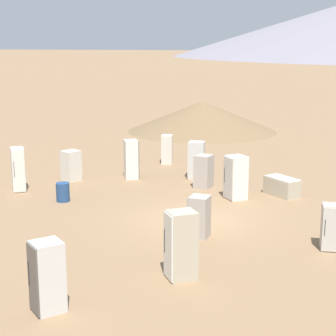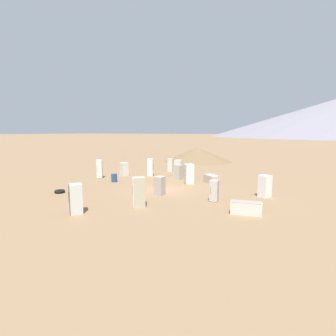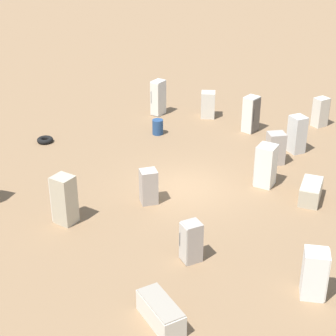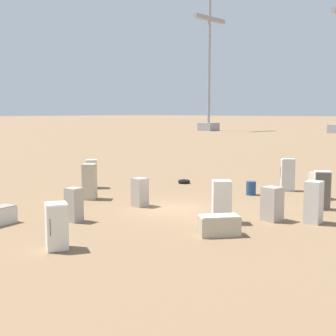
{
  "view_description": "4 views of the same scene",
  "coord_description": "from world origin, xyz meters",
  "views": [
    {
      "loc": [
        -5.33,
        19.11,
        6.39
      ],
      "look_at": [
        1.16,
        -0.24,
        1.84
      ],
      "focal_mm": 60.0,
      "sensor_mm": 36.0,
      "label": 1
    },
    {
      "loc": [
        -10.45,
        18.7,
        4.81
      ],
      "look_at": [
        -0.7,
        0.59,
        1.94
      ],
      "focal_mm": 28.0,
      "sensor_mm": 36.0,
      "label": 2
    },
    {
      "loc": [
        -19.49,
        7.28,
        11.44
      ],
      "look_at": [
        -0.75,
        0.97,
        1.47
      ],
      "focal_mm": 60.0,
      "sensor_mm": 36.0,
      "label": 3
    },
    {
      "loc": [
        -16.92,
        -14.66,
        4.7
      ],
      "look_at": [
        0.77,
        1.08,
        1.86
      ],
      "focal_mm": 50.0,
      "sensor_mm": 36.0,
      "label": 4
    }
  ],
  "objects": [
    {
      "name": "discarded_fridge_7",
      "position": [
        7.3,
        -4.04,
        0.72
      ],
      "size": [
        0.98,
        0.97,
        1.44
      ],
      "rotation": [
        0.0,
        0.0,
        4.3
      ],
      "color": "beige",
      "rests_on": "ground_plane"
    },
    {
      "name": "ground_plane",
      "position": [
        0.0,
        0.0,
        0.0
      ],
      "size": [
        1000.0,
        1000.0,
        0.0
      ],
      "primitive_type": "plane",
      "color": "#846647"
    },
    {
      "name": "discarded_fridge_10",
      "position": [
        1.76,
        -6.32,
        0.9
      ],
      "size": [
        0.84,
        0.72,
        1.81
      ],
      "rotation": [
        0.0,
        0.0,
        4.84
      ],
      "color": "silver",
      "rests_on": "ground_plane"
    },
    {
      "name": "rusty_barrel",
      "position": [
        5.89,
        -0.7,
        0.39
      ],
      "size": [
        0.55,
        0.55,
        0.78
      ],
      "color": "navy",
      "rests_on": "ground_plane"
    },
    {
      "name": "discarded_fridge_1",
      "position": [
        0.99,
        -4.79,
        0.74
      ],
      "size": [
        0.82,
        0.86,
        1.48
      ],
      "rotation": [
        0.0,
        0.0,
        4.56
      ],
      "color": "#A89E93",
      "rests_on": "ground_plane"
    },
    {
      "name": "dirt_mound",
      "position": [
        5.4,
        -20.82,
        1.11
      ],
      "size": [
        10.97,
        10.97,
        2.22
      ],
      "color": "brown",
      "rests_on": "ground_plane"
    },
    {
      "name": "discarded_fridge_3",
      "position": [
        -4.84,
        1.53,
        0.74
      ],
      "size": [
        0.64,
        0.71,
        1.47
      ],
      "rotation": [
        0.0,
        0.0,
        0.13
      ],
      "color": "#A89E93",
      "rests_on": "ground_plane"
    },
    {
      "name": "discarded_fridge_0",
      "position": [
        4.22,
        -9.19,
        0.78
      ],
      "size": [
        0.72,
        0.85,
        1.55
      ],
      "rotation": [
        0.0,
        0.0,
        3.39
      ],
      "color": "beige",
      "rests_on": "ground_plane"
    },
    {
      "name": "scrap_tire",
      "position": [
        6.7,
        4.94,
        0.12
      ],
      "size": [
        0.8,
        0.8,
        0.24
      ],
      "color": "black",
      "rests_on": "ground_plane"
    },
    {
      "name": "discarded_fridge_13",
      "position": [
        8.56,
        -1.58,
        0.97
      ],
      "size": [
        0.9,
        0.94,
        1.94
      ],
      "rotation": [
        0.0,
        0.0,
        0.65
      ],
      "color": "silver",
      "rests_on": "ground_plane"
    },
    {
      "name": "discarded_fridge_5",
      "position": [
        -1.04,
        5.17,
        0.96
      ],
      "size": [
        1.03,
        1.01,
        1.93
      ],
      "rotation": [
        0.0,
        0.0,
        5.38
      ],
      "color": "#B2A88E",
      "rests_on": "ground_plane"
    },
    {
      "name": "discarded_fridge_6",
      "position": [
        -7.77,
        -1.41,
        0.81
      ],
      "size": [
        0.98,
        1.0,
        1.62
      ],
      "rotation": [
        0.0,
        0.0,
        2.64
      ],
      "color": "white",
      "rests_on": "ground_plane"
    },
    {
      "name": "discarded_fridge_2",
      "position": [
        1.45,
        8.07,
        0.89
      ],
      "size": [
        0.97,
        0.98,
        1.77
      ],
      "rotation": [
        0.0,
        0.0,
        5.6
      ],
      "color": "silver",
      "rests_on": "ground_plane"
    },
    {
      "name": "discarded_fridge_4",
      "position": [
        -2.56,
        -4.51,
        0.39
      ],
      "size": [
        1.67,
        1.57,
        0.79
      ],
      "rotation": [
        0.0,
        0.0,
        4.03
      ],
      "color": "#B2A88E",
      "rests_on": "ground_plane"
    },
    {
      "name": "discarded_fridge_11",
      "position": [
        -7.43,
        3.45,
        0.37
      ],
      "size": [
        1.87,
        1.04,
        0.75
      ],
      "rotation": [
        0.0,
        0.0,
        4.9
      ],
      "color": "beige",
      "rests_on": "ground_plane"
    },
    {
      "name": "discarded_fridge_8",
      "position": [
        4.75,
        -5.38,
        0.93
      ],
      "size": [
        0.93,
        0.96,
        1.87
      ],
      "rotation": [
        0.0,
        0.0,
        2.12
      ],
      "color": "silver",
      "rests_on": "ground_plane"
    },
    {
      "name": "discarded_fridge_9",
      "position": [
        -0.6,
        1.75,
        0.71
      ],
      "size": [
        0.68,
        0.68,
        1.42
      ],
      "rotation": [
        0.0,
        0.0,
        4.66
      ],
      "color": "#A89E93",
      "rests_on": "ground_plane"
    },
    {
      "name": "discarded_fridge_12",
      "position": [
        -0.78,
        -3.35,
        0.91
      ],
      "size": [
        1.08,
        1.08,
        1.83
      ],
      "rotation": [
        0.0,
        0.0,
        5.45
      ],
      "color": "silver",
      "rests_on": "ground_plane"
    }
  ]
}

